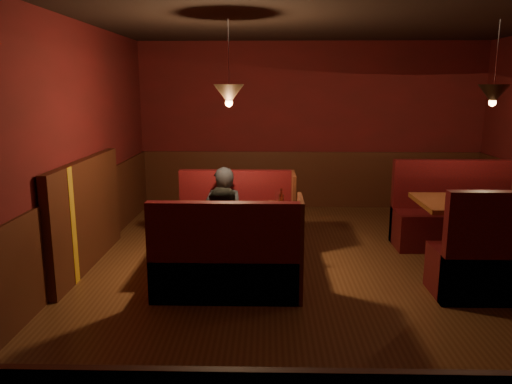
{
  "coord_description": "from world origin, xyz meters",
  "views": [
    {
      "loc": [
        -0.76,
        -5.33,
        2.14
      ],
      "look_at": [
        -0.89,
        0.27,
        0.95
      ],
      "focal_mm": 35.0,
      "sensor_mm": 36.0,
      "label": 1
    }
  ],
  "objects_px": {
    "diner_b": "(226,223)",
    "second_bench_far": "(455,219)",
    "main_bench_near": "(228,267)",
    "second_table": "(481,219)",
    "main_table": "(232,223)",
    "diner_a": "(224,197)",
    "main_bench_far": "(237,225)"
  },
  "relations": [
    {
      "from": "diner_b",
      "to": "main_table",
      "type": "bearing_deg",
      "value": 81.26
    },
    {
      "from": "main_table",
      "to": "second_bench_far",
      "type": "height_order",
      "value": "second_bench_far"
    },
    {
      "from": "main_bench_far",
      "to": "diner_a",
      "type": "distance_m",
      "value": 0.45
    },
    {
      "from": "main_bench_far",
      "to": "main_bench_near",
      "type": "height_order",
      "value": "same"
    },
    {
      "from": "second_bench_far",
      "to": "diner_b",
      "type": "bearing_deg",
      "value": -152.3
    },
    {
      "from": "second_table",
      "to": "diner_b",
      "type": "relative_size",
      "value": 1.01
    },
    {
      "from": "second_table",
      "to": "second_bench_far",
      "type": "relative_size",
      "value": 0.9
    },
    {
      "from": "diner_a",
      "to": "diner_b",
      "type": "height_order",
      "value": "diner_a"
    },
    {
      "from": "diner_b",
      "to": "main_bench_far",
      "type": "bearing_deg",
      "value": 81.44
    },
    {
      "from": "second_bench_far",
      "to": "diner_a",
      "type": "distance_m",
      "value": 3.15
    },
    {
      "from": "second_bench_far",
      "to": "diner_b",
      "type": "xyz_separation_m",
      "value": [
        -2.98,
        -1.56,
        0.36
      ]
    },
    {
      "from": "diner_b",
      "to": "second_bench_far",
      "type": "bearing_deg",
      "value": 20.34
    },
    {
      "from": "second_table",
      "to": "main_bench_near",
      "type": "bearing_deg",
      "value": -162.5
    },
    {
      "from": "main_table",
      "to": "second_table",
      "type": "bearing_deg",
      "value": 2.48
    },
    {
      "from": "main_table",
      "to": "diner_b",
      "type": "relative_size",
      "value": 0.96
    },
    {
      "from": "main_bench_far",
      "to": "diner_a",
      "type": "height_order",
      "value": "diner_a"
    },
    {
      "from": "diner_a",
      "to": "diner_b",
      "type": "relative_size",
      "value": 1.02
    },
    {
      "from": "second_table",
      "to": "diner_a",
      "type": "distance_m",
      "value": 3.13
    },
    {
      "from": "main_bench_far",
      "to": "main_bench_near",
      "type": "xyz_separation_m",
      "value": [
        0.0,
        -1.58,
        0.0
      ]
    },
    {
      "from": "second_bench_far",
      "to": "diner_a",
      "type": "bearing_deg",
      "value": -174.05
    },
    {
      "from": "main_bench_near",
      "to": "diner_b",
      "type": "height_order",
      "value": "diner_b"
    },
    {
      "from": "second_bench_far",
      "to": "diner_a",
      "type": "xyz_separation_m",
      "value": [
        -3.11,
        -0.32,
        0.37
      ]
    },
    {
      "from": "main_bench_near",
      "to": "main_bench_far",
      "type": "bearing_deg",
      "value": 90.0
    },
    {
      "from": "second_bench_far",
      "to": "main_table",
      "type": "bearing_deg",
      "value": -161.26
    },
    {
      "from": "main_bench_far",
      "to": "second_table",
      "type": "height_order",
      "value": "main_bench_far"
    },
    {
      "from": "main_bench_near",
      "to": "second_table",
      "type": "relative_size",
      "value": 1.04
    },
    {
      "from": "main_bench_far",
      "to": "main_table",
      "type": "bearing_deg",
      "value": -91.08
    },
    {
      "from": "main_table",
      "to": "main_bench_far",
      "type": "bearing_deg",
      "value": 88.92
    },
    {
      "from": "main_table",
      "to": "diner_b",
      "type": "bearing_deg",
      "value": -91.38
    },
    {
      "from": "main_bench_near",
      "to": "second_bench_far",
      "type": "bearing_deg",
      "value": 31.38
    },
    {
      "from": "second_table",
      "to": "diner_a",
      "type": "xyz_separation_m",
      "value": [
        -3.08,
        0.56,
        0.13
      ]
    },
    {
      "from": "main_table",
      "to": "main_bench_near",
      "type": "bearing_deg",
      "value": -88.92
    }
  ]
}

